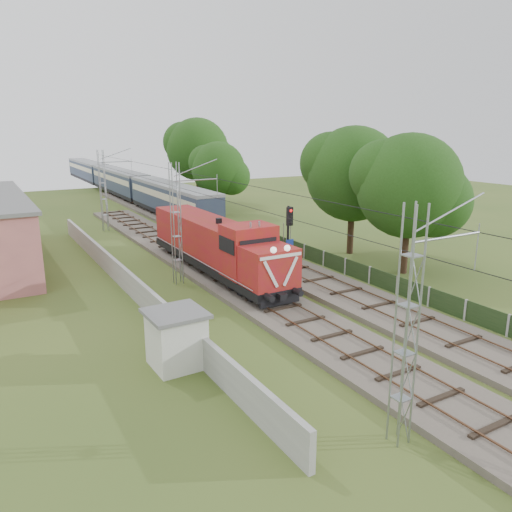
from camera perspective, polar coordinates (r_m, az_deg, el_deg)
ground at (r=25.37m, az=7.71°, el=-9.20°), size 140.00×140.00×0.00m
track_main at (r=30.74m, az=-0.22°, el=-4.38°), size 4.20×70.00×0.45m
track_side at (r=44.05m, az=-2.91°, el=1.45°), size 4.20×80.00×0.45m
catenary at (r=32.94m, az=-9.03°, el=3.68°), size 3.31×70.00×8.00m
boundary_wall at (r=32.68m, az=-14.62°, el=-2.67°), size 0.25×40.00×1.50m
fence at (r=32.31m, az=15.85°, el=-3.23°), size 0.12×32.00×1.20m
locomotive at (r=34.72m, az=-4.55°, el=1.29°), size 2.97×16.96×4.31m
coach_rake at (r=77.56m, az=-15.35°, el=8.34°), size 2.92×65.13×3.38m
signal_post at (r=31.65m, az=3.78°, el=2.72°), size 0.59×0.46×5.36m
relay_hut at (r=22.16m, az=-9.08°, el=-9.30°), size 2.50×2.50×2.52m
tree_a at (r=36.22m, az=17.19°, el=7.52°), size 7.58×7.22×9.82m
tree_b at (r=41.03m, az=11.18°, el=9.06°), size 7.94×7.56×10.30m
tree_c at (r=59.45m, az=-4.26°, el=9.85°), size 6.59×6.27×8.54m
tree_d at (r=69.47m, az=-6.61°, el=11.95°), size 8.79×8.37×11.40m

